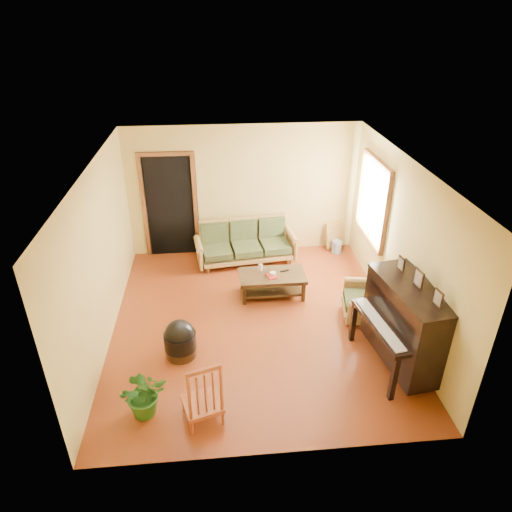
{
  "coord_description": "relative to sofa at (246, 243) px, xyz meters",
  "views": [
    {
      "loc": [
        -0.54,
        -5.94,
        4.51
      ],
      "look_at": [
        0.03,
        0.2,
        1.1
      ],
      "focal_mm": 32.0,
      "sensor_mm": 36.0,
      "label": 1
    }
  ],
  "objects": [
    {
      "name": "floor",
      "position": [
        -0.0,
        -1.99,
        -0.41
      ],
      "size": [
        5.0,
        5.0,
        0.0
      ],
      "primitive_type": "plane",
      "color": "#5A1F0B",
      "rests_on": "ground"
    },
    {
      "name": "candle",
      "position": [
        0.18,
        -1.07,
        0.06
      ],
      "size": [
        0.07,
        0.07,
        0.12
      ],
      "primitive_type": "cylinder",
      "rotation": [
        0.0,
        0.0,
        0.05
      ],
      "color": "silver",
      "rests_on": "coffee_table"
    },
    {
      "name": "red_chair",
      "position": [
        -0.82,
        -3.89,
        0.07
      ],
      "size": [
        0.57,
        0.6,
        0.96
      ],
      "primitive_type": "cube",
      "rotation": [
        0.0,
        0.0,
        0.3
      ],
      "color": "maroon",
      "rests_on": "floor"
    },
    {
      "name": "armchair",
      "position": [
        1.76,
        -2.01,
        -0.03
      ],
      "size": [
        0.86,
        0.89,
        0.77
      ],
      "primitive_type": "cube",
      "rotation": [
        0.0,
        0.0,
        -0.18
      ],
      "color": "olive",
      "rests_on": "floor"
    },
    {
      "name": "potted_plant",
      "position": [
        -1.53,
        -3.74,
        -0.09
      ],
      "size": [
        0.67,
        0.62,
        0.64
      ],
      "primitive_type": "imported",
      "rotation": [
        0.0,
        0.0,
        0.23
      ],
      "color": "#225518",
      "rests_on": "floor"
    },
    {
      "name": "piano",
      "position": [
        1.98,
        -3.13,
        0.22
      ],
      "size": [
        1.04,
        1.55,
        1.27
      ],
      "primitive_type": "cube",
      "rotation": [
        0.0,
        0.0,
        0.14
      ],
      "color": "black",
      "rests_on": "floor"
    },
    {
      "name": "window",
      "position": [
        2.21,
        -0.69,
        1.09
      ],
      "size": [
        0.12,
        1.36,
        1.46
      ],
      "primitive_type": "cube",
      "color": "white",
      "rests_on": "right_wall"
    },
    {
      "name": "coffee_table",
      "position": [
        0.36,
        -1.23,
        -0.2
      ],
      "size": [
        1.15,
        0.63,
        0.42
      ],
      "primitive_type": "cube",
      "rotation": [
        0.0,
        0.0,
        0.01
      ],
      "color": "black",
      "rests_on": "floor"
    },
    {
      "name": "ceramic_crock",
      "position": [
        1.89,
        0.2,
        -0.29
      ],
      "size": [
        0.26,
        0.26,
        0.26
      ],
      "primitive_type": "cylinder",
      "rotation": [
        0.0,
        0.0,
        0.35
      ],
      "color": "#375DA5",
      "rests_on": "floor"
    },
    {
      "name": "sofa",
      "position": [
        0.0,
        0.0,
        0.0
      ],
      "size": [
        2.01,
        1.04,
        0.83
      ],
      "primitive_type": "cube",
      "rotation": [
        0.0,
        0.0,
        0.12
      ],
      "color": "olive",
      "rests_on": "floor"
    },
    {
      "name": "leaning_frame",
      "position": [
        1.91,
        0.43,
        -0.11
      ],
      "size": [
        0.45,
        0.27,
        0.6
      ],
      "primitive_type": "cube",
      "rotation": [
        0.0,
        0.0,
        0.41
      ],
      "color": "gold",
      "rests_on": "floor"
    },
    {
      "name": "remote",
      "position": [
        0.59,
        -1.14,
        0.01
      ],
      "size": [
        0.16,
        0.09,
        0.02
      ],
      "primitive_type": "cube",
      "rotation": [
        0.0,
        0.0,
        0.33
      ],
      "color": "black",
      "rests_on": "coffee_table"
    },
    {
      "name": "glass_jar",
      "position": [
        0.37,
        -1.27,
        0.04
      ],
      "size": [
        0.1,
        0.1,
        0.06
      ],
      "primitive_type": "cylinder",
      "rotation": [
        0.0,
        0.0,
        -0.06
      ],
      "color": "silver",
      "rests_on": "coffee_table"
    },
    {
      "name": "footstool",
      "position": [
        -1.15,
        -2.69,
        -0.19
      ],
      "size": [
        0.6,
        0.6,
        0.44
      ],
      "primitive_type": "cylinder",
      "rotation": [
        0.0,
        0.0,
        0.36
      ],
      "color": "black",
      "rests_on": "floor"
    },
    {
      "name": "book",
      "position": [
        0.27,
        -1.34,
        0.01
      ],
      "size": [
        0.2,
        0.24,
        0.02
      ],
      "primitive_type": "imported",
      "rotation": [
        0.0,
        0.0,
        0.3
      ],
      "color": "maroon",
      "rests_on": "coffee_table"
    },
    {
      "name": "doorway",
      "position": [
        -1.45,
        0.49,
        0.61
      ],
      "size": [
        1.08,
        0.16,
        2.05
      ],
      "primitive_type": "cube",
      "color": "black",
      "rests_on": "floor"
    }
  ]
}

